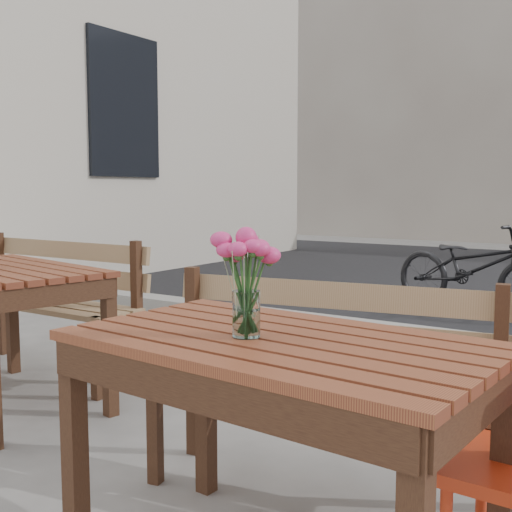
{
  "coord_description": "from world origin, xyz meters",
  "views": [
    {
      "loc": [
        0.97,
        -1.54,
        1.15
      ],
      "look_at": [
        -0.03,
        -0.02,
        0.96
      ],
      "focal_mm": 45.0,
      "sensor_mm": 36.0,
      "label": 1
    }
  ],
  "objects": [
    {
      "name": "main_table",
      "position": [
        0.05,
        -0.02,
        0.61
      ],
      "size": [
        1.23,
        0.78,
        0.73
      ],
      "rotation": [
        0.0,
        0.0,
        -0.07
      ],
      "color": "maroon",
      "rests_on": "ground"
    },
    {
      "name": "main_bench",
      "position": [
        -0.11,
        0.6,
        0.51
      ],
      "size": [
        1.39,
        0.62,
        0.84
      ],
      "rotation": [
        0.0,
        0.0,
        0.17
      ],
      "color": "#97744E",
      "rests_on": "ground"
    },
    {
      "name": "second_table",
      "position": [
        -1.97,
        0.51,
        0.62
      ],
      "size": [
        1.31,
        0.92,
        0.74
      ],
      "rotation": [
        0.0,
        0.0,
        -0.2
      ],
      "color": "maroon",
      "rests_on": "ground"
    },
    {
      "name": "main_vase",
      "position": [
        -0.03,
        -0.07,
        0.92
      ],
      "size": [
        0.17,
        0.17,
        0.31
      ],
      "color": "white",
      "rests_on": "main_table"
    },
    {
      "name": "bicycle",
      "position": [
        -0.57,
        4.49,
        0.42
      ],
      "size": [
        1.69,
        0.99,
        0.84
      ],
      "primitive_type": "imported",
      "rotation": [
        0.0,
        0.0,
        1.28
      ],
      "color": "black",
      "rests_on": "ground"
    },
    {
      "name": "second_bench",
      "position": [
        -2.26,
        1.08,
        0.53
      ],
      "size": [
        1.4,
        0.41,
        0.87
      ],
      "rotation": [
        0.0,
        0.0,
        0.0
      ],
      "color": "#97744E",
      "rests_on": "ground"
    }
  ]
}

